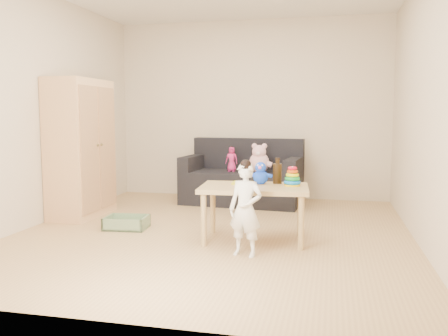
% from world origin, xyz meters
% --- Properties ---
extents(room, '(4.50, 4.50, 4.50)m').
position_xyz_m(room, '(0.00, 0.00, 1.30)').
color(room, tan).
rests_on(room, ground).
extents(wardrobe, '(0.46, 0.91, 1.64)m').
position_xyz_m(wardrobe, '(-1.76, 0.45, 0.82)').
color(wardrobe, '#EFBB83').
rests_on(wardrobe, ground).
extents(sofa, '(1.66, 0.93, 0.45)m').
position_xyz_m(sofa, '(-0.02, 1.67, 0.23)').
color(sofa, black).
rests_on(sofa, ground).
extents(play_table, '(1.08, 0.73, 0.54)m').
position_xyz_m(play_table, '(0.46, -0.24, 0.27)').
color(play_table, tan).
rests_on(play_table, ground).
extents(storage_bin, '(0.47, 0.37, 0.13)m').
position_xyz_m(storage_bin, '(-0.96, -0.05, 0.07)').
color(storage_bin, gray).
rests_on(storage_bin, ground).
extents(toddler, '(0.33, 0.25, 0.80)m').
position_xyz_m(toddler, '(0.47, -0.75, 0.40)').
color(toddler, white).
rests_on(toddler, ground).
extents(pink_bear, '(0.30, 0.27, 0.33)m').
position_xyz_m(pink_bear, '(0.23, 1.57, 0.62)').
color(pink_bear, '#FDBBC7').
rests_on(pink_bear, sofa).
extents(doll, '(0.17, 0.12, 0.33)m').
position_xyz_m(doll, '(-0.15, 1.61, 0.62)').
color(doll, '#D82877').
rests_on(doll, sofa).
extents(ring_stacker, '(0.17, 0.17, 0.19)m').
position_xyz_m(ring_stacker, '(0.82, -0.16, 0.61)').
color(ring_stacker, yellow).
rests_on(ring_stacker, play_table).
extents(brown_bottle, '(0.09, 0.09, 0.26)m').
position_xyz_m(brown_bottle, '(0.66, -0.04, 0.65)').
color(brown_bottle, black).
rests_on(brown_bottle, play_table).
extents(blue_plush, '(0.23, 0.21, 0.22)m').
position_xyz_m(blue_plush, '(0.50, -0.10, 0.65)').
color(blue_plush, '#1C4EFE').
rests_on(blue_plush, play_table).
extents(wooden_figure, '(0.05, 0.04, 0.10)m').
position_xyz_m(wooden_figure, '(0.38, -0.24, 0.59)').
color(wooden_figure, brown).
rests_on(wooden_figure, play_table).
extents(yellow_book, '(0.21, 0.21, 0.01)m').
position_xyz_m(yellow_book, '(0.32, -0.12, 0.55)').
color(yellow_book, '#CBC815').
rests_on(yellow_book, play_table).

